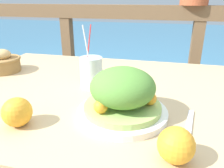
{
  "coord_description": "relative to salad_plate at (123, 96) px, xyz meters",
  "views": [
    {
      "loc": [
        0.25,
        -0.77,
        1.12
      ],
      "look_at": [
        0.09,
        -0.08,
        0.84
      ],
      "focal_mm": 35.0,
      "sensor_mm": 36.0,
      "label": 1
    }
  ],
  "objects": [
    {
      "name": "fork",
      "position": [
        0.2,
        -0.02,
        -0.06
      ],
      "size": [
        0.04,
        0.18,
        0.0
      ],
      "color": "silver",
      "rests_on": "patio_table"
    },
    {
      "name": "sea_backdrop",
      "position": [
        -0.14,
        3.42,
        -0.61
      ],
      "size": [
        12.0,
        4.0,
        0.47
      ],
      "color": "teal",
      "rests_on": "ground_plane"
    },
    {
      "name": "patio_table",
      "position": [
        -0.14,
        0.18,
        -0.16
      ],
      "size": [
        1.24,
        0.91,
        0.78
      ],
      "color": "tan",
      "rests_on": "ground_plane"
    },
    {
      "name": "bread_basket",
      "position": [
        -0.65,
        0.28,
        -0.02
      ],
      "size": [
        0.17,
        0.17,
        0.11
      ],
      "color": "olive",
      "rests_on": "patio_table"
    },
    {
      "name": "orange_near_basket",
      "position": [
        -0.28,
        -0.12,
        -0.02
      ],
      "size": [
        0.08,
        0.08,
        0.08
      ],
      "color": "#F9A328",
      "rests_on": "patio_table"
    },
    {
      "name": "orange_near_glass",
      "position": [
        0.15,
        -0.17,
        -0.02
      ],
      "size": [
        0.08,
        0.08,
        0.08
      ],
      "color": "#F9A328",
      "rests_on": "patio_table"
    },
    {
      "name": "drink_glass",
      "position": [
        -0.16,
        0.19,
        -0.0
      ],
      "size": [
        0.09,
        0.09,
        0.25
      ],
      "color": "silver",
      "rests_on": "patio_table"
    },
    {
      "name": "salad_plate",
      "position": [
        0.0,
        0.0,
        0.0
      ],
      "size": [
        0.28,
        0.28,
        0.15
      ],
      "color": "white",
      "rests_on": "patio_table"
    },
    {
      "name": "railing_fence",
      "position": [
        -0.14,
        0.92,
        -0.08
      ],
      "size": [
        2.8,
        0.08,
        1.07
      ],
      "color": "brown",
      "rests_on": "ground_plane"
    }
  ]
}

